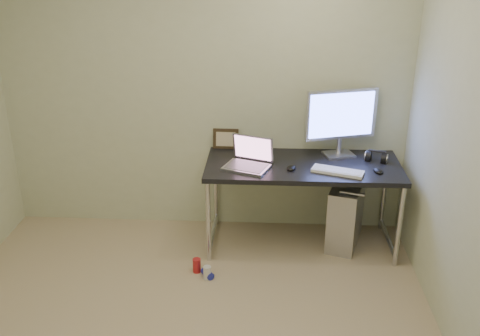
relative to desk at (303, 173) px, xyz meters
The scene contains 16 objects.
wall_back 1.09m from the desk, 157.71° to the left, with size 3.50×0.02×2.50m, color beige.
desk is the anchor object (origin of this frame).
tower_computer 0.55m from the desk, ahead, with size 0.38×0.58×0.59m.
cable_a 0.53m from the desk, 41.38° to the left, with size 0.01×0.01×0.70m, color black.
cable_b 0.59m from the desk, 33.00° to the left, with size 0.01×0.01×0.72m, color black.
can_red 1.15m from the desk, 149.81° to the right, with size 0.06×0.06×0.12m, color red.
can_white 1.13m from the desk, 142.04° to the right, with size 0.06×0.06×0.11m, color silver.
can_blue 1.13m from the desk, 143.32° to the right, with size 0.06×0.06×0.11m, color #2129A2.
laptop 0.47m from the desk, behind, with size 0.42×0.39×0.24m.
monitor 0.56m from the desk, 34.45° to the left, with size 0.60×0.24×0.57m.
keyboard 0.32m from the desk, 32.94° to the right, with size 0.40×0.13×0.02m, color white.
mouse_right 0.61m from the desk, 13.55° to the right, with size 0.07×0.11×0.04m, color black.
mouse_left 0.18m from the desk, 131.16° to the right, with size 0.07×0.11×0.04m, color black.
headphones 0.63m from the desk, ahead, with size 0.20×0.11×0.12m.
picture_frame 0.76m from the desk, 153.94° to the left, with size 0.22×0.03×0.18m, color black.
webcam 0.48m from the desk, 145.32° to the left, with size 0.05×0.04×0.12m.
Camera 1 is at (0.55, -2.66, 2.43)m, focal length 40.00 mm.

